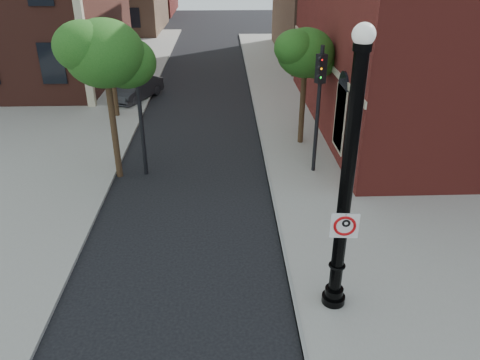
{
  "coord_description": "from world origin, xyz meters",
  "views": [
    {
      "loc": [
        0.32,
        -8.51,
        8.22
      ],
      "look_at": [
        0.71,
        2.0,
        2.9
      ],
      "focal_mm": 35.0,
      "sensor_mm": 36.0,
      "label": 1
    }
  ],
  "objects_px": {
    "lamppost": "(345,195)",
    "traffic_signal_left": "(137,83)",
    "parked_car": "(137,89)",
    "no_parking_sign": "(345,226)",
    "traffic_signal_right": "(319,90)"
  },
  "relations": [
    {
      "from": "lamppost",
      "to": "traffic_signal_left",
      "type": "height_order",
      "value": "lamppost"
    },
    {
      "from": "parked_car",
      "to": "no_parking_sign",
      "type": "bearing_deg",
      "value": -43.06
    },
    {
      "from": "parked_car",
      "to": "traffic_signal_right",
      "type": "relative_size",
      "value": 0.79
    },
    {
      "from": "no_parking_sign",
      "to": "traffic_signal_left",
      "type": "bearing_deg",
      "value": 131.14
    },
    {
      "from": "no_parking_sign",
      "to": "traffic_signal_left",
      "type": "relative_size",
      "value": 0.12
    },
    {
      "from": "parked_car",
      "to": "traffic_signal_right",
      "type": "xyz_separation_m",
      "value": [
        8.6,
        -10.19,
        2.73
      ]
    },
    {
      "from": "traffic_signal_left",
      "to": "traffic_signal_right",
      "type": "relative_size",
      "value": 1.09
    },
    {
      "from": "no_parking_sign",
      "to": "parked_car",
      "type": "relative_size",
      "value": 0.16
    },
    {
      "from": "parked_car",
      "to": "traffic_signal_left",
      "type": "distance_m",
      "value": 10.66
    },
    {
      "from": "traffic_signal_left",
      "to": "no_parking_sign",
      "type": "bearing_deg",
      "value": -77.13
    },
    {
      "from": "lamppost",
      "to": "parked_car",
      "type": "bearing_deg",
      "value": 113.45
    },
    {
      "from": "parked_car",
      "to": "traffic_signal_right",
      "type": "bearing_deg",
      "value": -26.19
    },
    {
      "from": "no_parking_sign",
      "to": "traffic_signal_left",
      "type": "xyz_separation_m",
      "value": [
        -5.85,
        8.01,
        1.17
      ]
    },
    {
      "from": "no_parking_sign",
      "to": "parked_car",
      "type": "bearing_deg",
      "value": 118.3
    },
    {
      "from": "traffic_signal_left",
      "to": "lamppost",
      "type": "bearing_deg",
      "value": -76.6
    }
  ]
}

